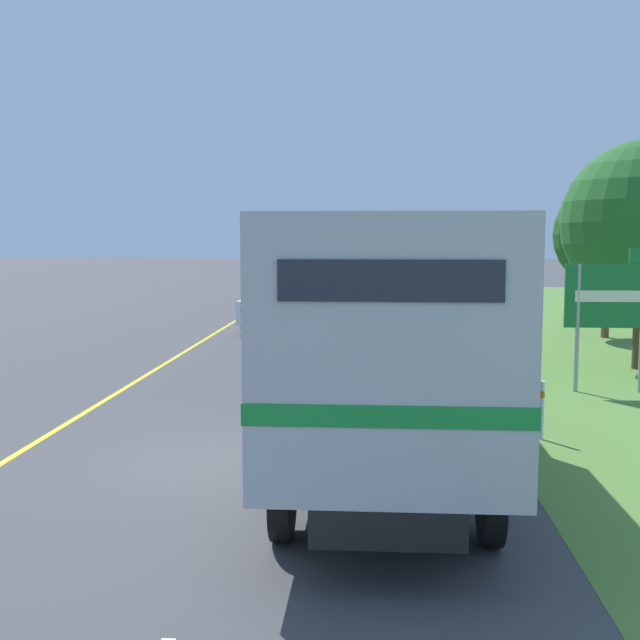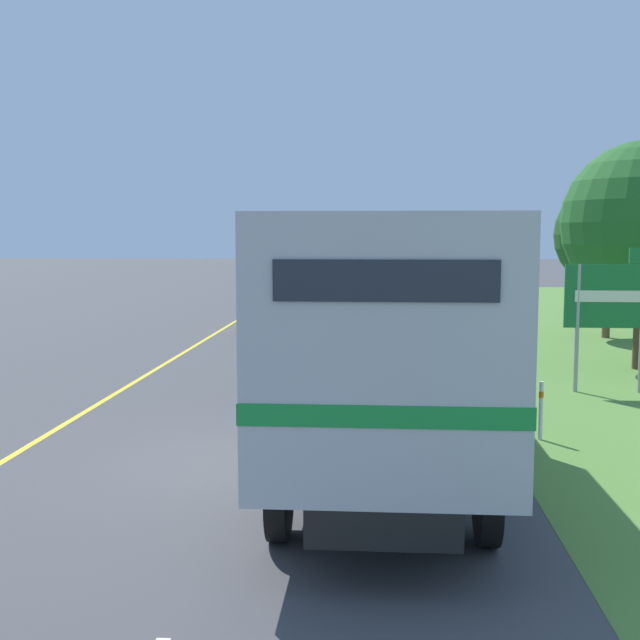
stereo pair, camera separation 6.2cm
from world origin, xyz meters
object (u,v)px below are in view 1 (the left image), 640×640
roadside_tree_far (640,241)px  delineator_post (542,409)px  horse_trailer_truck (384,331)px  lead_car_silver_ahead (384,282)px  lead_car_white (271,303)px  highway_sign (612,301)px  roadside_tree_mid (608,235)px

roadside_tree_far → delineator_post: 22.93m
horse_trailer_truck → lead_car_silver_ahead: bearing=89.4°
lead_car_white → horse_trailer_truck: bearing=-77.3°
lead_car_white → roadside_tree_far: size_ratio=0.89×
roadside_tree_far → delineator_post: bearing=-111.1°
lead_car_silver_ahead → delineator_post: bearing=-85.1°
horse_trailer_truck → highway_sign: (4.77, 5.98, -0.04)m
roadside_tree_mid → delineator_post: (-4.67, -13.24, -2.77)m
lead_car_white → delineator_post: (6.33, -14.88, -0.40)m
roadside_tree_mid → delineator_post: 14.31m
horse_trailer_truck → roadside_tree_mid: roadside_tree_mid is taller
horse_trailer_truck → highway_sign: 7.65m
highway_sign → horse_trailer_truck: bearing=-128.6°
lead_car_white → roadside_tree_mid: roadside_tree_mid is taller
highway_sign → roadside_tree_far: 18.22m
roadside_tree_mid → roadside_tree_far: 8.77m
lead_car_white → highway_sign: highway_sign is taller
horse_trailer_truck → lead_car_white: 17.22m
highway_sign → roadside_tree_mid: size_ratio=0.60×
lead_car_silver_ahead → roadside_tree_far: bearing=-27.0°
lead_car_silver_ahead → roadside_tree_mid: roadside_tree_mid is taller
lead_car_silver_ahead → horse_trailer_truck: bearing=-90.6°
lead_car_white → delineator_post: size_ratio=4.27×
roadside_tree_far → lead_car_silver_ahead: bearing=153.0°
roadside_tree_far → lead_car_white: bearing=-156.3°
lead_car_white → delineator_post: bearing=-67.0°
highway_sign → roadside_tree_far: roadside_tree_far is taller
lead_car_white → lead_car_silver_ahead: 12.41m
lead_car_silver_ahead → roadside_tree_mid: 15.24m
lead_car_silver_ahead → roadside_tree_far: size_ratio=0.89×
highway_sign → delineator_post: size_ratio=3.17×
lead_car_white → roadside_tree_far: (14.54, 6.38, 2.10)m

